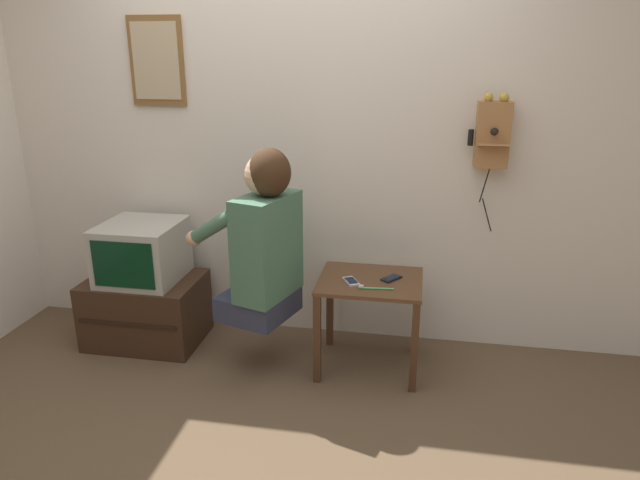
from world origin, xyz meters
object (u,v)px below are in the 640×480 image
person (264,240)px  toothbrush (374,288)px  television (142,252)px  cell_phone_spare (391,278)px  wall_phone_antique (492,134)px  cell_phone_held (351,281)px  framed_picture (157,61)px

person → toothbrush: person is taller
toothbrush → television: bearing=75.7°
person → cell_phone_spare: person is taller
person → cell_phone_spare: 0.75m
wall_phone_antique → cell_phone_held: (-0.73, -0.41, -0.78)m
person → toothbrush: 0.66m
cell_phone_held → framed_picture: bearing=131.9°
framed_picture → cell_phone_spare: size_ratio=3.87×
cell_phone_spare → toothbrush: 0.18m
framed_picture → cell_phone_spare: bearing=-13.8°
person → framed_picture: bearing=74.4°
person → framed_picture: (-0.78, 0.51, 0.93)m
cell_phone_held → cell_phone_spare: (0.22, 0.09, 0.00)m
framed_picture → person: bearing=-33.1°
cell_phone_held → wall_phone_antique: bearing=0.6°
person → cell_phone_held: bearing=-65.5°
wall_phone_antique → person: bearing=-159.0°
wall_phone_antique → cell_phone_spare: 0.99m
television → framed_picture: (0.06, 0.31, 1.12)m
framed_picture → cell_phone_held: bearing=-19.6°
cell_phone_spare → cell_phone_held: bearing=-122.4°
cell_phone_held → cell_phone_spare: same height
television → wall_phone_antique: (2.06, 0.27, 0.74)m
wall_phone_antique → cell_phone_spare: bearing=-148.0°
television → toothbrush: (1.45, -0.21, -0.04)m
framed_picture → toothbrush: size_ratio=2.76×
television → cell_phone_spare: bearing=-1.9°
television → cell_phone_spare: (1.54, -0.05, -0.04)m
cell_phone_held → toothbrush: (0.13, -0.07, 0.00)m
person → cell_phone_spare: size_ratio=7.20×
wall_phone_antique → cell_phone_spare: size_ratio=5.83×
cell_phone_held → cell_phone_spare: size_ratio=1.02×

